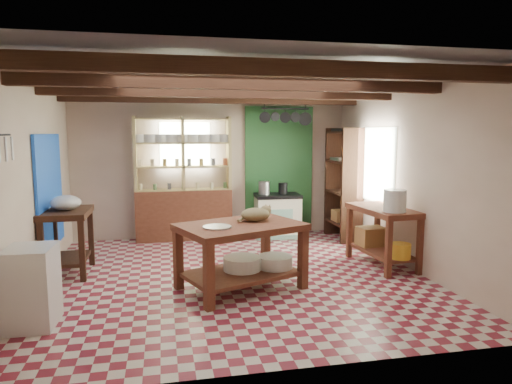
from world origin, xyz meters
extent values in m
cube|color=maroon|center=(0.00, 0.00, -0.01)|extent=(5.00, 5.00, 0.02)
cube|color=#4C4B51|center=(0.00, 0.00, 2.60)|extent=(5.00, 5.00, 0.02)
cube|color=beige|center=(0.00, 2.50, 1.30)|extent=(5.00, 0.04, 2.60)
cube|color=beige|center=(0.00, -2.50, 1.30)|extent=(5.00, 0.04, 2.60)
cube|color=beige|center=(-2.50, 0.00, 1.30)|extent=(0.04, 5.00, 2.60)
cube|color=beige|center=(2.50, 0.00, 1.30)|extent=(0.04, 5.00, 2.60)
cube|color=#381F13|center=(0.00, 0.00, 2.48)|extent=(5.00, 3.80, 0.15)
cube|color=blue|center=(-2.47, 0.90, 1.10)|extent=(0.04, 1.40, 1.60)
cube|color=#1F4E25|center=(1.25, 2.47, 1.25)|extent=(1.30, 0.04, 2.30)
cube|color=beige|center=(-0.50, 2.48, 1.70)|extent=(0.90, 0.02, 0.80)
cube|color=beige|center=(2.48, 1.00, 1.40)|extent=(0.02, 1.30, 1.20)
cube|color=black|center=(1.25, 2.05, 2.18)|extent=(0.86, 0.12, 0.36)
cube|color=tan|center=(-0.55, 2.31, 1.10)|extent=(1.70, 0.34, 2.20)
cube|color=#381F13|center=(2.28, 1.80, 1.00)|extent=(0.40, 0.86, 2.00)
cube|color=brown|center=(0.00, -0.49, 0.41)|extent=(1.69, 1.42, 0.82)
cube|color=white|center=(1.14, 2.15, 0.40)|extent=(0.84, 0.59, 0.80)
cube|color=#381F13|center=(-2.20, 0.56, 0.44)|extent=(0.60, 0.88, 0.89)
cube|color=silver|center=(-2.22, -1.15, 0.40)|extent=(0.46, 0.55, 0.80)
cube|color=brown|center=(2.18, 0.07, 0.43)|extent=(0.69, 1.24, 0.85)
ellipsoid|color=#968457|center=(0.22, -0.35, 0.90)|extent=(0.46, 0.43, 0.17)
cylinder|color=#A5A5AC|center=(-0.30, -0.67, 0.83)|extent=(0.44, 0.44, 0.02)
cylinder|color=silver|center=(0.03, -0.43, 0.30)|extent=(0.61, 0.61, 0.16)
cylinder|color=silver|center=(0.46, -0.42, 0.29)|extent=(0.57, 0.57, 0.15)
cylinder|color=#A5A5AC|center=(0.89, 2.16, 0.92)|extent=(0.21, 0.21, 0.24)
cylinder|color=black|center=(1.24, 2.15, 0.90)|extent=(0.17, 0.17, 0.21)
ellipsoid|color=silver|center=(-2.20, 0.56, 0.99)|extent=(0.40, 0.40, 0.20)
cylinder|color=silver|center=(2.16, -0.28, 1.00)|extent=(0.33, 0.33, 0.30)
cube|color=olive|center=(2.15, 0.37, 0.36)|extent=(0.42, 0.35, 0.28)
cylinder|color=gold|center=(2.22, -0.37, 0.33)|extent=(0.30, 0.30, 0.20)
camera|label=1|loc=(-0.92, -5.87, 1.93)|focal=32.00mm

